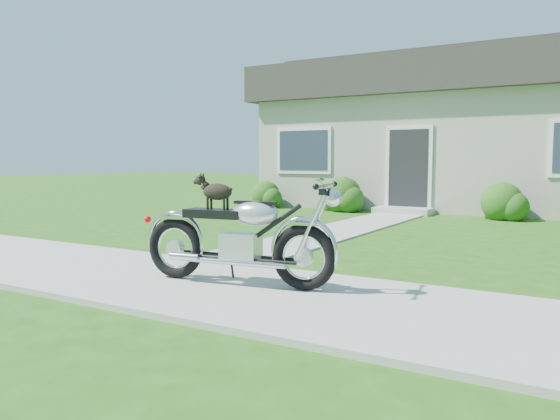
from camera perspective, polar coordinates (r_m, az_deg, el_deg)
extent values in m
plane|color=#235114|center=(5.45, -0.59, -8.98)|extent=(80.00, 80.00, 0.00)
cube|color=#9E9B93|center=(5.44, -0.59, -8.78)|extent=(24.00, 2.20, 0.04)
cube|color=#9E9B93|center=(10.50, 6.61, -2.02)|extent=(1.20, 8.00, 0.03)
cube|color=#AAA499|center=(16.74, 21.36, 5.46)|extent=(12.00, 6.00, 3.00)
cube|color=#2D2B28|center=(16.88, 21.60, 12.26)|extent=(12.60, 6.60, 1.00)
cube|color=#2D2B28|center=(16.98, 21.68, 14.60)|extent=(12.60, 2.00, 0.60)
cube|color=black|center=(14.14, 13.25, 3.95)|extent=(1.00, 0.06, 2.10)
cube|color=#9E9B93|center=(13.86, 12.74, -0.08)|extent=(1.40, 0.70, 0.16)
cube|color=#2D3847|center=(15.31, 2.46, 6.24)|extent=(1.70, 0.05, 1.30)
sphere|color=#265416|center=(13.19, 22.18, 0.74)|extent=(0.91, 0.91, 0.91)
sphere|color=#265416|center=(15.41, -1.49, 1.56)|extent=(0.81, 0.81, 0.81)
sphere|color=#265416|center=(14.29, 6.57, 1.53)|extent=(0.98, 0.98, 0.98)
imported|color=#264F15|center=(14.49, 5.24, 1.65)|extent=(0.79, 0.88, 0.86)
imported|color=#26681C|center=(13.27, 21.34, 0.72)|extent=(0.50, 0.50, 0.74)
torus|color=black|center=(5.45, 2.52, -4.95)|extent=(0.68, 0.21, 0.67)
torus|color=black|center=(6.11, -10.87, -3.92)|extent=(0.68, 0.21, 0.67)
cube|color=silver|center=(5.71, -4.12, -3.98)|extent=(0.43, 0.30, 0.30)
ellipsoid|color=silver|center=(5.59, -2.58, -0.34)|extent=(0.55, 0.36, 0.26)
cube|color=black|center=(5.81, -6.80, -0.37)|extent=(0.68, 0.35, 0.09)
cube|color=silver|center=(5.40, 2.53, -1.40)|extent=(0.32, 0.18, 0.03)
cube|color=silver|center=(6.07, -10.92, -0.75)|extent=(0.32, 0.18, 0.03)
cylinder|color=silver|center=(5.30, 4.79, 2.59)|extent=(0.12, 0.60, 0.03)
sphere|color=silver|center=(5.28, 5.61, 1.27)|extent=(0.19, 0.19, 0.17)
cylinder|color=silver|center=(5.62, -4.70, -5.48)|extent=(1.10, 0.22, 0.06)
ellipsoid|color=black|center=(5.77, -6.56, 1.91)|extent=(0.35, 0.20, 0.18)
sphere|color=black|center=(5.87, -8.33, 3.09)|extent=(0.12, 0.12, 0.11)
cylinder|color=black|center=(5.86, -7.20, 0.80)|extent=(0.03, 0.03, 0.14)
cylinder|color=black|center=(5.79, -7.58, 0.74)|extent=(0.03, 0.03, 0.14)
cylinder|color=black|center=(5.77, -5.51, 0.74)|extent=(0.03, 0.03, 0.14)
cylinder|color=black|center=(5.70, -5.88, 0.69)|extent=(0.03, 0.03, 0.14)
torus|color=#AD2E59|center=(5.85, -7.91, 2.60)|extent=(0.06, 0.10, 0.09)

